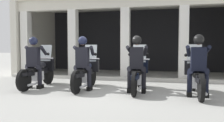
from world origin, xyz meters
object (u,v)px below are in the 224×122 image
at_px(police_officer_center_left, 83,58).
at_px(police_officer_far_left, 34,58).
at_px(police_officer_center_right, 137,59).
at_px(police_officer_far_right, 198,60).
at_px(motorcycle_far_right, 196,76).
at_px(motorcycle_center_right, 138,74).
at_px(motorcycle_far_left, 39,71).
at_px(motorcycle_center_left, 86,72).

bearing_deg(police_officer_center_left, police_officer_far_left, -179.74).
relative_size(police_officer_center_right, police_officer_far_right, 1.00).
relative_size(police_officer_center_left, motorcycle_far_right, 0.78).
distance_m(police_officer_center_right, police_officer_far_right, 1.59).
relative_size(motorcycle_center_right, police_officer_center_right, 1.29).
bearing_deg(police_officer_far_right, motorcycle_far_right, 91.85).
height_order(motorcycle_far_left, motorcycle_center_left, same).
bearing_deg(police_officer_far_left, motorcycle_center_right, 3.98).
bearing_deg(motorcycle_center_right, police_officer_far_left, -169.35).
xyz_separation_m(police_officer_center_right, motorcycle_far_right, (1.58, 0.08, -0.44)).
bearing_deg(police_officer_far_left, police_officer_center_right, -1.15).
height_order(motorcycle_far_left, motorcycle_center_right, same).
height_order(motorcycle_center_right, motorcycle_far_right, same).
xyz_separation_m(police_officer_far_left, police_officer_center_right, (3.15, 0.03, 0.00)).
height_order(motorcycle_far_right, police_officer_far_right, police_officer_far_right).
bearing_deg(police_officer_far_right, motorcycle_center_left, 173.25).
bearing_deg(motorcycle_center_left, motorcycle_far_right, -4.49).
xyz_separation_m(motorcycle_far_left, motorcycle_center_right, (3.15, 0.03, 0.00)).
height_order(police_officer_far_left, motorcycle_far_right, police_officer_far_left).
height_order(motorcycle_center_right, police_officer_far_right, police_officer_far_right).
distance_m(police_officer_far_left, motorcycle_center_right, 3.20).
bearing_deg(motorcycle_far_left, police_officer_far_right, -7.24).
bearing_deg(police_officer_center_right, motorcycle_far_left, -179.63).
xyz_separation_m(motorcycle_far_left, police_officer_center_right, (3.15, -0.26, 0.44)).
height_order(police_officer_center_left, motorcycle_center_right, police_officer_center_left).
xyz_separation_m(police_officer_center_left, police_officer_center_right, (1.58, -0.00, 0.00)).
height_order(police_officer_far_left, motorcycle_center_left, police_officer_far_left).
distance_m(motorcycle_center_right, police_officer_center_right, 0.52).
bearing_deg(motorcycle_far_right, police_officer_center_left, -176.52).
distance_m(police_officer_center_left, motorcycle_center_right, 1.66).
bearing_deg(police_officer_far_left, motorcycle_far_left, 88.12).
distance_m(motorcycle_center_left, police_officer_center_left, 0.52).
xyz_separation_m(motorcycle_center_right, police_officer_center_right, (-0.00, -0.28, 0.44)).
distance_m(police_officer_center_left, police_officer_center_right, 1.58).
distance_m(motorcycle_far_left, police_officer_far_left, 0.52).
bearing_deg(motorcycle_center_left, motorcycle_far_left, -179.74).
distance_m(police_officer_far_left, motorcycle_center_left, 1.67).
height_order(motorcycle_center_right, police_officer_center_right, police_officer_center_right).
relative_size(motorcycle_center_right, motorcycle_far_right, 1.00).
xyz_separation_m(police_officer_far_left, motorcycle_center_right, (3.15, 0.31, -0.44)).
distance_m(police_officer_far_left, police_officer_far_right, 4.73).
height_order(police_officer_far_left, police_officer_center_right, same).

